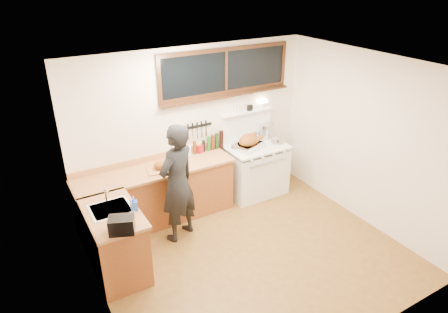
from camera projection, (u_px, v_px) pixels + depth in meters
ground_plane at (251, 254)px, 5.60m from camera, size 4.00×3.50×0.02m
room_shell at (255, 146)px, 4.88m from camera, size 4.10×3.60×2.65m
counter_back at (157, 195)px, 6.16m from camera, size 2.44×0.64×1.00m
counter_left at (115, 242)px, 5.11m from camera, size 0.64×1.09×0.90m
sink_unit at (111, 212)px, 5.01m from camera, size 0.50×0.45×0.37m
vintage_stove at (255, 168)px, 6.95m from camera, size 1.02×0.74×1.59m
back_window at (226, 77)px, 6.32m from camera, size 2.32×0.13×0.77m
left_doorway at (113, 264)px, 3.79m from camera, size 0.02×1.04×2.17m
knife_strip at (198, 127)px, 6.42m from camera, size 0.46×0.03×0.28m
man at (177, 184)px, 5.60m from camera, size 0.76×0.65×1.77m
soap_bottle at (134, 204)px, 4.92m from camera, size 0.10×0.10×0.19m
toaster at (122, 225)px, 4.51m from camera, size 0.34×0.29×0.20m
cutting_board at (162, 166)px, 5.93m from camera, size 0.47×0.39×0.14m
roast_turkey at (249, 143)px, 6.61m from camera, size 0.55×0.48×0.26m
stockpot at (266, 131)px, 7.02m from camera, size 0.32×0.32×0.26m
saucepan at (255, 135)px, 7.02m from camera, size 0.21×0.30×0.13m
pot_lid at (278, 142)px, 6.86m from camera, size 0.27×0.27×0.04m
coffee_tin at (200, 149)px, 6.46m from camera, size 0.11×0.10×0.14m
pitcher at (189, 150)px, 6.39m from camera, size 0.09×0.09×0.16m
bottle_cluster at (211, 143)px, 6.54m from camera, size 0.56×0.07×0.30m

